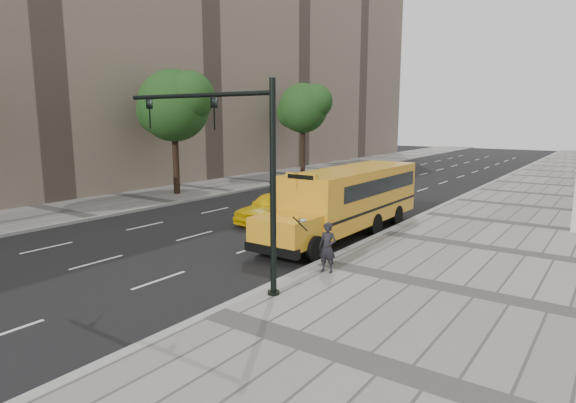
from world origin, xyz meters
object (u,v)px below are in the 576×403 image
Objects in this scene: tree_b at (175,105)px; taxi_near at (273,207)px; tree_c at (304,108)px; school_bus at (350,196)px; traffic_signal at (235,159)px; taxi_far at (344,186)px; pedestrian at (327,248)px.

taxi_near is (10.57, -3.08, -5.37)m from tree_b.
tree_b is 15.83m from tree_c.
tree_c reaches higher than taxi_near.
traffic_signal is (0.69, -8.76, 2.33)m from school_bus.
school_bus is 2.87× the size of taxi_far.
tree_c is at bearing 119.59° from traffic_signal.
taxi_near is at bearing -60.80° from tree_c.
taxi_near is (-4.34, -0.19, -0.97)m from school_bus.
traffic_signal is at bearing -85.48° from school_bus.
pedestrian reaches higher than taxi_far.
tree_b is 12.25m from taxi_near.
tree_b is at bearing 169.01° from school_bus.
school_bus is 11.12m from taxi_far.
pedestrian is at bearing 58.80° from traffic_signal.
taxi_far is 19.67m from traffic_signal.
pedestrian is at bearing -27.38° from tree_b.
taxi_far is at bearing 119.99° from school_bus.
tree_c is at bearing 119.92° from pedestrian.
pedestrian is (17.25, -24.76, -5.25)m from tree_c.
tree_c reaches higher than traffic_signal.
school_bus is 1.81× the size of traffic_signal.
taxi_near is at bearing 133.84° from pedestrian.
traffic_signal is at bearing -56.96° from taxi_near.
tree_b reaches higher than school_bus.
tree_b is at bearing -154.01° from taxi_far.
tree_b is at bearing 147.68° from pedestrian.
taxi_near is at bearing -16.25° from tree_b.
tree_b is at bearing -89.99° from tree_c.
tree_b is 20.10m from pedestrian.
tree_c is 1.84× the size of taxi_near.
tree_b is at bearing 166.35° from taxi_near.
tree_c is at bearing 90.01° from tree_b.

